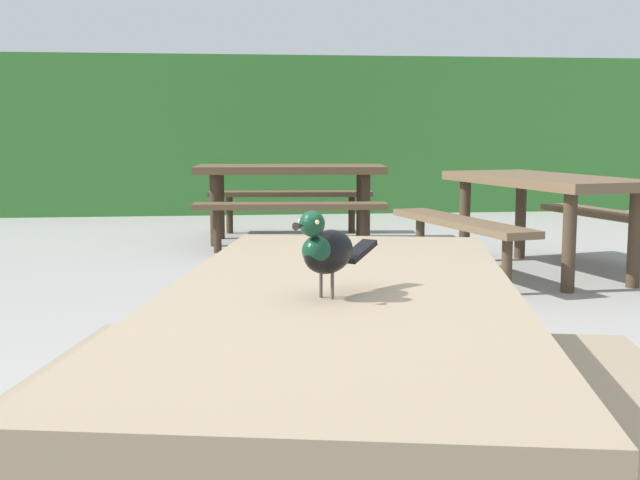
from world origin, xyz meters
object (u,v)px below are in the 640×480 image
at_px(bird_grackle, 326,249).
at_px(picnic_table_mid_right, 290,185).
at_px(picnic_table_foreground, 341,370).
at_px(picnic_table_far_centre, 543,200).

distance_m(bird_grackle, picnic_table_mid_right, 6.36).
xyz_separation_m(bird_grackle, picnic_table_mid_right, (0.45, 6.34, -0.29)).
relative_size(picnic_table_foreground, picnic_table_mid_right, 1.09).
distance_m(bird_grackle, picnic_table_far_centre, 4.87).
bearing_deg(bird_grackle, picnic_table_foreground, 66.29).
height_order(picnic_table_foreground, bird_grackle, bird_grackle).
xyz_separation_m(picnic_table_foreground, picnic_table_far_centre, (2.14, 4.24, 0.00)).
bearing_deg(bird_grackle, picnic_table_far_centre, 63.25).
bearing_deg(picnic_table_mid_right, picnic_table_far_centre, -48.90).
height_order(picnic_table_mid_right, picnic_table_far_centre, same).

